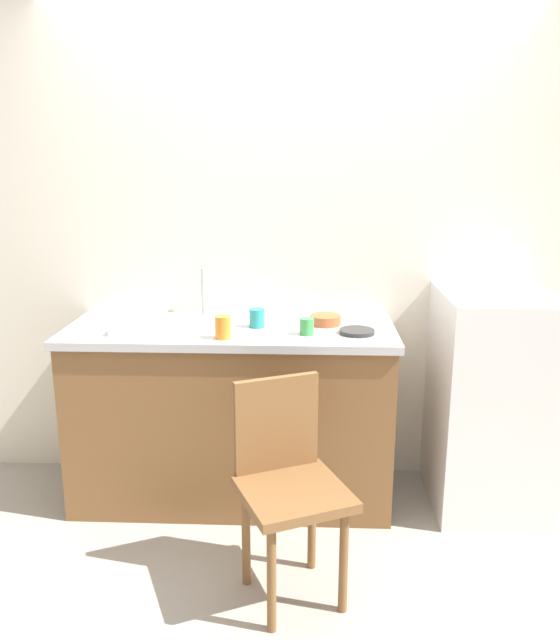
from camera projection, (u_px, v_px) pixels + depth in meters
ground_plane at (282, 572)px, 2.78m from camera, size 8.00×8.00×0.00m
back_wall at (290, 247)px, 3.43m from camera, size 4.80×0.10×2.56m
cabinet_base at (232, 417)px, 3.31m from camera, size 1.60×0.60×0.89m
countertop at (231, 331)px, 3.19m from camera, size 1.64×0.64×0.04m
faucet at (204, 291)px, 3.41m from camera, size 0.02×0.02×0.25m
refrigerator at (490, 401)px, 3.22m from camera, size 0.54×0.62×1.11m
chair at (288, 479)px, 2.56m from camera, size 0.53×0.53×0.89m
dish_tray at (143, 327)px, 3.09m from camera, size 0.28×0.20×0.05m
terracotta_bowl at (325, 320)px, 3.22m from camera, size 0.16×0.16×0.05m
hotplate at (357, 332)px, 3.06m from camera, size 0.17×0.17×0.02m
cup_orange at (223, 327)px, 2.97m from camera, size 0.07×0.07×0.11m
cup_teal at (257, 318)px, 3.17m from camera, size 0.08×0.08×0.09m
cup_green at (307, 326)px, 3.04m from camera, size 0.07×0.07×0.08m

